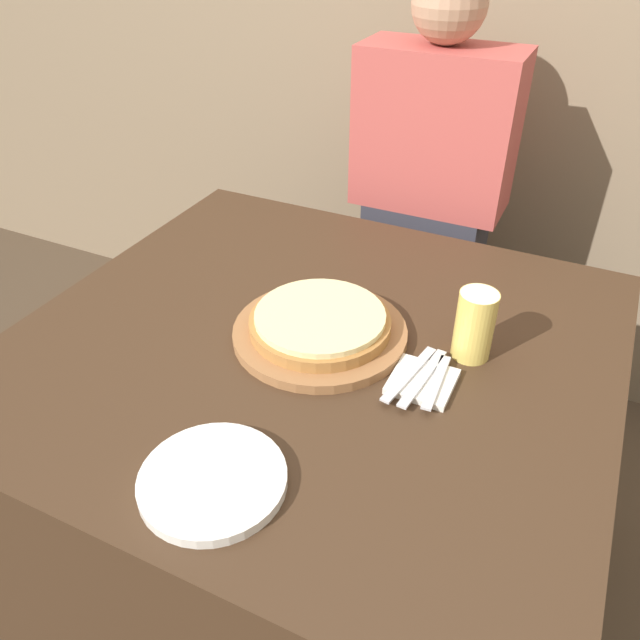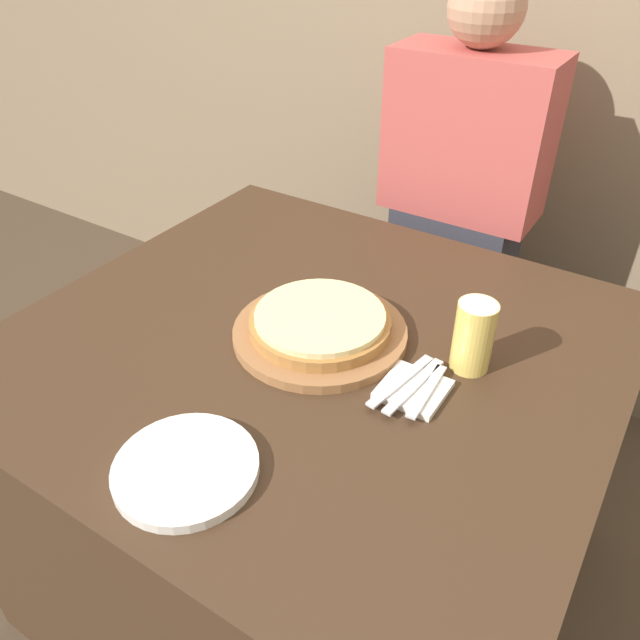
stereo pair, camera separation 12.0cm
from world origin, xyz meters
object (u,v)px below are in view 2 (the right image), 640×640
Objects in this scene: beer_glass at (474,334)px; dinner_plate at (186,469)px; pizza_on_board at (320,327)px; fork at (401,381)px; spoon at (427,391)px; dinner_knife at (414,386)px; diner_person at (453,239)px.

beer_glass is 0.62× the size of dinner_plate.
pizza_on_board is 1.54× the size of dinner_plate.
spoon is at bearing 0.00° from fork.
diner_person is (-0.24, 0.78, -0.13)m from dinner_knife.
beer_glass reaches higher than pizza_on_board.
dinner_plate is 1.25× the size of fork.
spoon is at bearing -71.50° from diner_person.
diner_person is at bearing 113.76° from beer_glass.
dinner_plate is at bearing -117.81° from fork.
spoon is (0.05, 0.00, 0.00)m from fork.
dinner_plate is 1.14m from diner_person.
beer_glass reaches higher than spoon.
pizza_on_board is 1.92× the size of fork.
dinner_knife is 1.18× the size of spoon.
fork is (0.20, -0.05, -0.01)m from pizza_on_board.
spoon is at bearing -10.95° from pizza_on_board.
dinner_knife is 0.82m from diner_person.
fork is 0.13× the size of diner_person.
pizza_on_board reaches higher than dinner_knife.
pizza_on_board is at bearing -89.12° from diner_person.
diner_person is (-0.01, 0.73, -0.14)m from pizza_on_board.
dinner_knife is (0.21, 0.35, 0.01)m from dinner_plate.
beer_glass is 0.77× the size of dinner_knife.
dinner_plate is 0.16× the size of diner_person.
fork is 0.82m from diner_person.
dinner_plate is at bearing -123.84° from spoon.
spoon is (-0.03, -0.12, -0.06)m from beer_glass.
fork and spoon have the same top height.
pizza_on_board is at bearing 92.18° from dinner_plate.
dinner_plate is 0.41m from dinner_knife.
beer_glass is (0.28, 0.07, 0.05)m from pizza_on_board.
diner_person reaches higher than dinner_knife.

